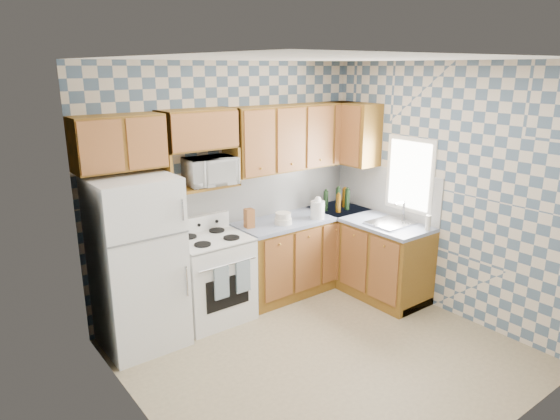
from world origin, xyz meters
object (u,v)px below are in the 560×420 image
at_px(stove_body, 212,279).
at_px(electric_kettle, 318,210).
at_px(refrigerator, 137,263).
at_px(microwave, 210,171).

height_order(stove_body, electric_kettle, electric_kettle).
bearing_deg(refrigerator, electric_kettle, -3.73).
bearing_deg(refrigerator, microwave, 9.88).
bearing_deg(electric_kettle, stove_body, 173.00).
bearing_deg(microwave, electric_kettle, -9.00).
bearing_deg(stove_body, electric_kettle, -7.00).
distance_m(stove_body, microwave, 1.16).
xyz_separation_m(stove_body, microwave, (0.11, 0.13, 1.14)).
distance_m(refrigerator, electric_kettle, 2.17).
bearing_deg(microwave, refrigerator, -165.50).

